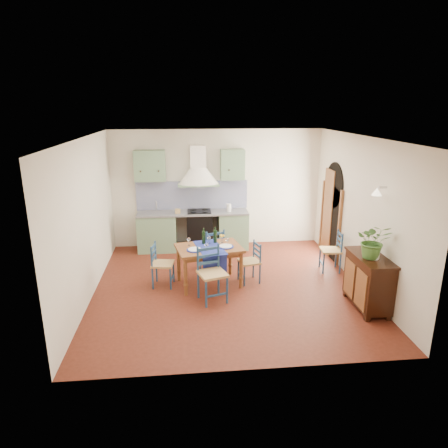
% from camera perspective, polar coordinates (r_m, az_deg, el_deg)
% --- Properties ---
extents(floor, '(5.00, 5.00, 0.00)m').
position_cam_1_polar(floor, '(7.71, 0.59, -8.95)').
color(floor, '#45190E').
rests_on(floor, ground).
extents(back_wall, '(5.00, 0.96, 2.80)m').
position_cam_1_polar(back_wall, '(9.49, -3.72, 2.70)').
color(back_wall, silver).
rests_on(back_wall, ground).
extents(right_wall, '(0.26, 5.00, 2.80)m').
position_cam_1_polar(right_wall, '(8.15, 18.13, 1.63)').
color(right_wall, silver).
rests_on(right_wall, ground).
extents(left_wall, '(0.04, 5.00, 2.80)m').
position_cam_1_polar(left_wall, '(7.38, -19.04, 0.53)').
color(left_wall, silver).
rests_on(left_wall, ground).
extents(ceiling, '(5.00, 5.00, 0.01)m').
position_cam_1_polar(ceiling, '(6.97, 0.66, 12.30)').
color(ceiling, silver).
rests_on(ceiling, back_wall).
extents(dining_table, '(1.33, 1.04, 1.08)m').
position_cam_1_polar(dining_table, '(7.57, -2.11, -3.92)').
color(dining_table, brown).
rests_on(dining_table, ground).
extents(chair_near, '(0.57, 0.57, 0.98)m').
position_cam_1_polar(chair_near, '(7.03, -1.77, -7.08)').
color(chair_near, navy).
rests_on(chair_near, ground).
extents(chair_far, '(0.55, 0.55, 0.93)m').
position_cam_1_polar(chair_far, '(8.20, -1.65, -3.69)').
color(chair_far, navy).
rests_on(chair_far, ground).
extents(chair_left, '(0.45, 0.45, 0.84)m').
position_cam_1_polar(chair_left, '(7.69, -8.95, -5.71)').
color(chair_left, navy).
rests_on(chair_left, ground).
extents(chair_right, '(0.45, 0.45, 0.81)m').
position_cam_1_polar(chair_right, '(7.79, 3.81, -5.39)').
color(chair_right, navy).
rests_on(chair_right, ground).
extents(chair_spare, '(0.44, 0.44, 0.85)m').
position_cam_1_polar(chair_spare, '(8.57, 15.19, -3.68)').
color(chair_spare, navy).
rests_on(chair_spare, ground).
extents(sideboard, '(0.50, 1.05, 0.94)m').
position_cam_1_polar(sideboard, '(7.20, 19.90, -7.52)').
color(sideboard, black).
rests_on(sideboard, ground).
extents(potted_plant, '(0.65, 0.61, 0.59)m').
position_cam_1_polar(potted_plant, '(6.88, 20.58, -2.27)').
color(potted_plant, '#3E6E2D').
rests_on(potted_plant, sideboard).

